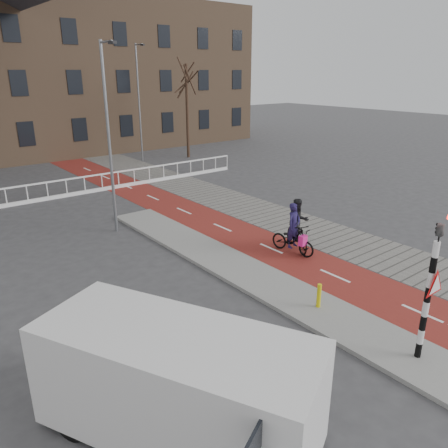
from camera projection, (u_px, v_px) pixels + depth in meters
ground at (359, 316)px, 12.03m from camera, size 120.00×120.00×0.00m
bike_lane at (196, 216)px, 20.29m from camera, size 2.50×60.00×0.01m
sidewalk at (241, 205)px, 21.93m from camera, size 3.00×60.00×0.01m
curb_island at (245, 272)px, 14.55m from camera, size 1.80×16.00×0.12m
traffic_signal at (431, 285)px, 9.52m from camera, size 0.80×0.80×3.68m
bollard at (319, 296)px, 12.17m from camera, size 0.12×0.12×0.70m
cyclist_near at (293, 237)px, 16.00m from camera, size 0.89×1.90×1.91m
cyclist_far at (297, 229)px, 16.25m from camera, size 1.24×1.89×1.98m
van at (177, 384)px, 7.74m from camera, size 4.06×5.42×2.17m
railing at (7, 201)px, 21.55m from camera, size 28.00×0.10×0.99m
tree_right at (187, 112)px, 32.99m from camera, size 0.22×0.22×6.88m
streetlight_near at (109, 142)px, 17.20m from camera, size 0.12×0.12×7.48m
streetlight_right at (139, 105)px, 31.33m from camera, size 0.12×0.12×8.18m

